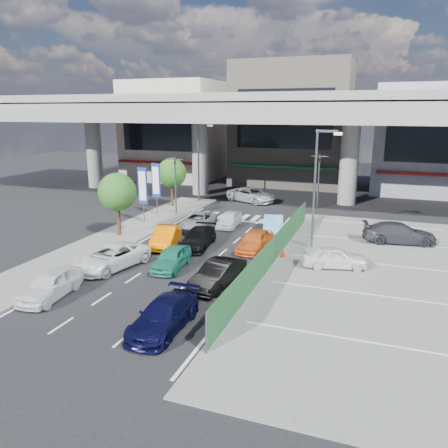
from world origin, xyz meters
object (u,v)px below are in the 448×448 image
at_px(tree_far, 172,173).
at_px(sedan_black_mid, 198,238).
at_px(crossing_wagon_silver, 251,195).
at_px(tree_near, 117,192).
at_px(parked_sedan_white, 335,257).
at_px(sedan_white_mid_left, 112,257).
at_px(parked_sedan_dgrey, 399,233).
at_px(signboard_near, 143,188).
at_px(taxi_teal_mid, 172,258).
at_px(traffic_light_left, 175,171).
at_px(taxi_orange_left, 166,237).
at_px(van_white_back_left, 50,285).
at_px(taxi_orange_right, 255,241).
at_px(street_lamp_left, 200,156).
at_px(minivan_navy_back, 164,315).
at_px(hatch_black_mid_right, 218,274).
at_px(traffic_light_right, 319,168).
at_px(wagon_silver_front_left, 198,221).
at_px(traffic_cone, 283,252).
at_px(sedan_white_front_mid, 229,219).
at_px(street_lamp_right, 318,179).
at_px(kei_truck_front_right, 273,224).
at_px(signboard_far, 156,182).

xyz_separation_m(tree_far, sedan_black_mid, (7.35, -10.89, -2.75)).
xyz_separation_m(sedan_black_mid, crossing_wagon_silver, (-0.88, 16.08, 0.11)).
bearing_deg(tree_near, parked_sedan_white, -5.52).
relative_size(sedan_white_mid_left, parked_sedan_dgrey, 1.00).
relative_size(signboard_near, taxi_teal_mid, 1.24).
xyz_separation_m(traffic_light_left, taxi_orange_left, (3.59, -8.96, -3.25)).
bearing_deg(signboard_near, tree_far, 95.27).
bearing_deg(van_white_back_left, tree_far, 94.54).
bearing_deg(van_white_back_left, parked_sedan_white, 29.86).
bearing_deg(taxi_orange_right, tree_near, -174.41).
height_order(street_lamp_left, sedan_black_mid, street_lamp_left).
distance_m(minivan_navy_back, hatch_black_mid_right, 5.27).
distance_m(traffic_light_right, tree_far, 14.05).
bearing_deg(signboard_near, van_white_back_left, -78.08).
distance_m(traffic_light_right, wagon_silver_front_left, 13.79).
relative_size(tree_far, traffic_cone, 7.25).
relative_size(taxi_orange_right, traffic_cone, 6.12).
relative_size(traffic_light_left, taxi_orange_right, 1.28).
height_order(sedan_white_mid_left, sedan_white_front_mid, sedan_white_mid_left).
height_order(taxi_orange_left, traffic_cone, taxi_orange_left).
bearing_deg(sedan_white_front_mid, parked_sedan_white, -41.13).
bearing_deg(street_lamp_right, kei_truck_front_right, 140.61).
height_order(minivan_navy_back, taxi_teal_mid, minivan_navy_back).
distance_m(kei_truck_front_right, parked_sedan_white, 8.39).
relative_size(taxi_orange_left, sedan_white_front_mid, 1.13).
height_order(signboard_far, crossing_wagon_silver, signboard_far).
bearing_deg(parked_sedan_white, sedan_black_mid, 69.38).
distance_m(taxi_orange_right, wagon_silver_front_left, 7.10).
xyz_separation_m(taxi_teal_mid, sedan_black_mid, (-0.21, 4.45, -0.01)).
bearing_deg(traffic_cone, taxi_orange_right, 158.41).
bearing_deg(parked_sedan_dgrey, signboard_far, 76.20).
bearing_deg(minivan_navy_back, traffic_light_right, 84.30).
bearing_deg(kei_truck_front_right, signboard_near, 172.07).
height_order(signboard_near, wagon_silver_front_left, signboard_near).
xyz_separation_m(taxi_teal_mid, hatch_black_mid_right, (3.58, -1.65, 0.04)).
height_order(signboard_far, taxi_orange_left, signboard_far).
xyz_separation_m(street_lamp_right, crossing_wagon_silver, (-8.50, 13.69, -4.02)).
xyz_separation_m(signboard_near, wagon_silver_front_left, (4.81, 0.19, -2.44)).
distance_m(taxi_orange_left, sedan_white_front_mid, 6.87).
distance_m(minivan_navy_back, taxi_orange_left, 12.08).
distance_m(van_white_back_left, taxi_teal_mid, 7.02).
bearing_deg(taxi_teal_mid, wagon_silver_front_left, 98.17).
bearing_deg(signboard_near, crossing_wagon_silver, 63.35).
bearing_deg(taxi_orange_right, tree_far, 142.14).
height_order(sedan_white_mid_left, crossing_wagon_silver, crossing_wagon_silver).
relative_size(tree_near, minivan_navy_back, 1.07).
height_order(tree_far, sedan_black_mid, tree_far).
bearing_deg(sedan_white_front_mid, minivan_navy_back, -83.53).
relative_size(signboard_near, traffic_cone, 7.10).
distance_m(taxi_teal_mid, wagon_silver_front_left, 9.27).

